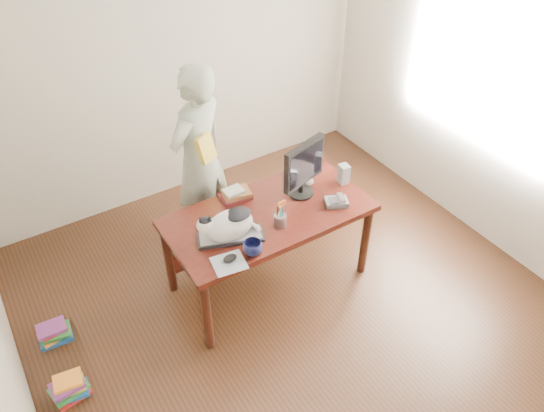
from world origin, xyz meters
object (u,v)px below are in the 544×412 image
Objects in this scene: calculator at (300,170)px; book_pile_a at (70,388)px; desk at (263,221)px; book_pile_b at (54,333)px; mouse at (230,258)px; keyboard at (231,237)px; pen_cup at (280,219)px; speaker at (344,174)px; monitor at (304,167)px; person at (199,159)px; phone at (337,201)px; coffee_mug at (253,248)px; cat at (228,224)px; book_stack at (235,195)px; baseball at (309,182)px.

book_pile_a is (-2.26, -0.50, -0.69)m from calculator.
desk is 1.82m from book_pile_b.
book_pile_b is (-1.22, 0.65, -0.70)m from mouse.
mouse reaches higher than keyboard.
pen_cup is 1.89m from book_pile_a.
mouse is 1.27m from speaker.
monitor is 0.28× the size of person.
speaker is 2.60m from book_pile_a.
person is (-0.70, 1.02, 0.08)m from phone.
coffee_mug reaches higher than phone.
person is at bearing 109.21° from monitor.
calculator is 2.34m from book_pile_b.
speaker is 0.38m from calculator.
book_stack is (0.27, 0.38, -0.10)m from cat.
desk is 0.65m from mouse.
keyboard is at bearing 175.23° from monitor.
cat reaches higher than phone.
baseball reaches higher than book_pile_a.
book_pile_a is at bearing -171.78° from baseball.
phone is at bearing -2.22° from pen_cup.
keyboard is 0.80m from monitor.
calculator is (0.04, 0.18, -0.01)m from baseball.
person is (0.15, 1.14, 0.05)m from coffee_mug.
baseball is at bearing -5.96° from book_pile_b.
coffee_mug is (0.17, -0.02, 0.03)m from mouse.
phone reaches higher than book_pile_b.
cat reaches higher than book_pile_b.
baseball reaches higher than book_pile_b.
book_stack is at bearing 66.62° from mouse.
speaker is (0.74, 0.18, 0.02)m from pen_cup.
phone is at bearing -99.45° from calculator.
desk is at bearing 45.57° from keyboard.
pen_cup reaches higher than phone.
person is at bearing 145.30° from speaker.
book_pile_b is at bearing 160.89° from mouse.
pen_cup is 1.75× the size of coffee_mug.
book_stack reaches higher than book_pile_b.
book_stack is 0.94× the size of book_pile_a.
person is at bearing 149.59° from phone.
person reaches higher than speaker.
phone is (0.52, -0.02, -0.04)m from pen_cup.
pen_cup is 0.71m from calculator.
mouse is 0.53× the size of phone.
book_stack is at bearing 164.40° from baseball.
person reaches higher than coffee_mug.
person is (0.20, 0.91, 0.09)m from keyboard.
pen_cup is 0.48m from book_stack.
baseball is (0.48, 0.30, -0.03)m from pen_cup.
desk is 23.15× the size of baseball.
pen_cup is 0.57m from baseball.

